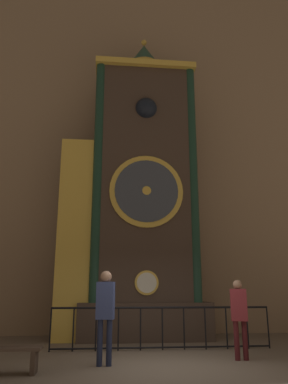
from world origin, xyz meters
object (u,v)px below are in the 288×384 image
Objects in this scene: visitor_far at (239,311)px; visitor_bench at (8,355)px; visitor_near at (105,307)px; clock_tower at (135,197)px.

visitor_far reaches higher than visitor_bench.
visitor_near is 1.56× the size of visitor_bench.
clock_tower is 6.29× the size of visitor_far.
visitor_bench is at bearing -152.06° from visitor_far.
visitor_bench is at bearing -119.84° from clock_tower.
clock_tower is at bearing 60.16° from visitor_bench.
clock_tower is 6.49m from visitor_bench.
visitor_bench is (-1.67, -0.55, -0.78)m from visitor_near.
visitor_near is at bearing -156.53° from visitor_far.
visitor_near is (-0.87, -3.87, -3.23)m from clock_tower.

